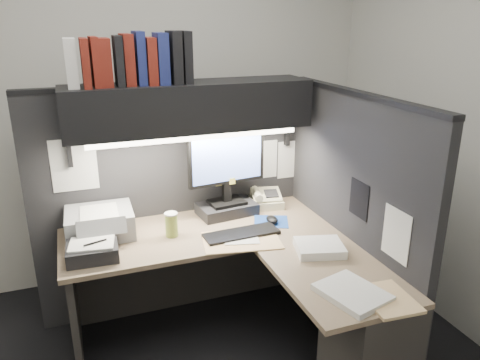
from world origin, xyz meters
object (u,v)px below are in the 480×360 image
(monitor, at_px, (227,182))
(overhead_shelf, at_px, (190,106))
(keyboard, at_px, (241,234))
(coffee_cup, at_px, (171,225))
(desk, at_px, (279,306))
(notebook_stack, at_px, (93,251))
(printer, at_px, (100,223))
(telephone, at_px, (266,199))

(monitor, bearing_deg, overhead_shelf, 173.63)
(keyboard, xyz_separation_m, coffee_cup, (-0.41, 0.15, 0.06))
(desk, bearing_deg, coffee_cup, 132.63)
(keyboard, distance_m, notebook_stack, 0.90)
(monitor, distance_m, printer, 0.87)
(notebook_stack, bearing_deg, telephone, 17.44)
(overhead_shelf, xyz_separation_m, notebook_stack, (-0.68, -0.33, -0.73))
(keyboard, distance_m, printer, 0.89)
(keyboard, bearing_deg, overhead_shelf, 118.17)
(overhead_shelf, bearing_deg, notebook_stack, -153.92)
(desk, xyz_separation_m, notebook_stack, (-0.98, 0.42, 0.33))
(coffee_cup, distance_m, printer, 0.45)
(monitor, height_order, coffee_cup, monitor)
(coffee_cup, bearing_deg, notebook_stack, -165.73)
(monitor, relative_size, printer, 1.45)
(monitor, xyz_separation_m, coffee_cup, (-0.44, -0.21, -0.16))
(keyboard, bearing_deg, monitor, 83.16)
(keyboard, height_order, telephone, telephone)
(overhead_shelf, relative_size, coffee_cup, 10.64)
(monitor, relative_size, keyboard, 1.24)
(desk, distance_m, printer, 1.22)
(monitor, xyz_separation_m, keyboard, (-0.03, -0.36, -0.22))
(keyboard, relative_size, telephone, 1.99)
(telephone, bearing_deg, keyboard, -118.37)
(overhead_shelf, xyz_separation_m, printer, (-0.61, -0.03, -0.69))
(monitor, bearing_deg, keyboard, -100.64)
(telephone, bearing_deg, coffee_cup, -149.29)
(printer, bearing_deg, notebook_stack, -101.16)
(monitor, bearing_deg, desk, -91.73)
(telephone, height_order, coffee_cup, coffee_cup)
(overhead_shelf, bearing_deg, keyboard, -59.30)
(desk, xyz_separation_m, telephone, (0.26, 0.81, 0.33))
(monitor, height_order, printer, monitor)
(overhead_shelf, distance_m, notebook_stack, 1.05)
(printer, height_order, notebook_stack, printer)
(desk, height_order, overhead_shelf, overhead_shelf)
(telephone, xyz_separation_m, printer, (-1.17, -0.09, 0.03))
(desk, relative_size, printer, 4.18)
(monitor, distance_m, keyboard, 0.42)
(telephone, bearing_deg, printer, -164.31)
(desk, relative_size, monitor, 2.88)
(monitor, relative_size, coffee_cup, 4.05)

